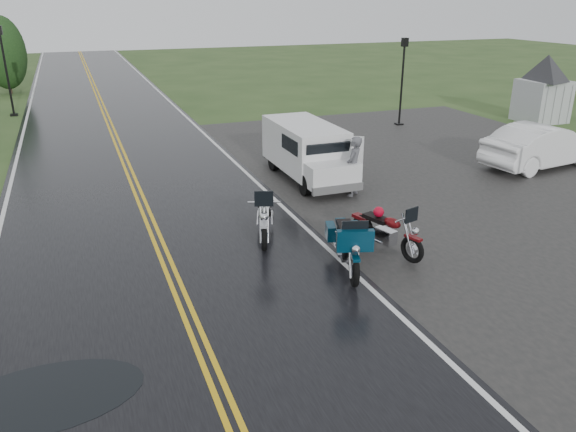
% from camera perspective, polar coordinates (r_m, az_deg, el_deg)
% --- Properties ---
extents(ground, '(120.00, 120.00, 0.00)m').
position_cam_1_polar(ground, '(11.13, -9.97, -10.24)').
color(ground, '#2D471E').
rests_on(ground, ground).
extents(road, '(8.00, 100.00, 0.04)m').
position_cam_1_polar(road, '(20.28, -15.73, 4.09)').
color(road, black).
rests_on(road, ground).
extents(parking_pad, '(14.00, 24.00, 0.03)m').
position_cam_1_polar(parking_pad, '(19.95, 19.28, 3.39)').
color(parking_pad, black).
rests_on(parking_pad, ground).
extents(visitor_center, '(16.00, 10.00, 4.80)m').
position_cam_1_polar(visitor_center, '(30.56, 24.76, 13.17)').
color(visitor_center, '#A8AAAD').
rests_on(visitor_center, ground).
extents(motorcycle_red, '(1.39, 2.33, 1.30)m').
position_cam_1_polar(motorcycle_red, '(13.04, 12.59, -2.31)').
color(motorcycle_red, '#5B0A0D').
rests_on(motorcycle_red, ground).
extents(motorcycle_teal, '(1.58, 2.59, 1.44)m').
position_cam_1_polar(motorcycle_teal, '(11.77, 6.81, -4.23)').
color(motorcycle_teal, '#05293D').
rests_on(motorcycle_teal, ground).
extents(motorcycle_silver, '(1.66, 2.61, 1.45)m').
position_cam_1_polar(motorcycle_silver, '(13.32, -2.43, -0.91)').
color(motorcycle_silver, '#AAABB2').
rests_on(motorcycle_silver, ground).
extents(van_white, '(1.80, 4.80, 1.88)m').
position_cam_1_polar(van_white, '(17.15, 1.82, 5.01)').
color(van_white, white).
rests_on(van_white, ground).
extents(person_at_van, '(0.80, 0.78, 1.85)m').
position_cam_1_polar(person_at_van, '(17.28, 6.69, 4.94)').
color(person_at_van, '#525257').
rests_on(person_at_van, ground).
extents(sedan_white, '(4.89, 2.26, 1.55)m').
position_cam_1_polar(sedan_white, '(22.19, 24.41, 6.46)').
color(sedan_white, white).
rests_on(sedan_white, ground).
extents(lamp_post_far_left, '(0.39, 0.39, 4.50)m').
position_cam_1_polar(lamp_post_far_left, '(32.54, -26.69, 12.99)').
color(lamp_post_far_left, black).
rests_on(lamp_post_far_left, ground).
extents(lamp_post_far_right, '(0.35, 0.35, 4.08)m').
position_cam_1_polar(lamp_post_far_right, '(27.55, 11.50, 13.19)').
color(lamp_post_far_right, black).
rests_on(lamp_post_far_right, ground).
extents(tree_left_far, '(2.64, 2.64, 4.07)m').
position_cam_1_polar(tree_left_far, '(40.48, -26.80, 13.90)').
color(tree_left_far, '#1E3D19').
rests_on(tree_left_far, ground).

